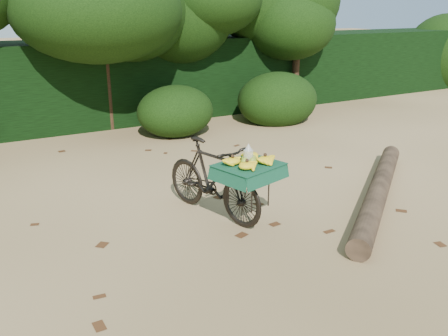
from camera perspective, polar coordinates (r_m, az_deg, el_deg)
ground at (r=5.51m, az=-2.05°, el=-8.21°), size 80.00×80.00×0.00m
vendor_bicycle at (r=5.84m, az=-1.25°, el=-1.23°), size 1.01×1.79×0.98m
fallen_log at (r=6.80m, az=18.11°, el=-2.52°), size 3.10×2.46×0.27m
hedge_backdrop at (r=11.02m, az=-17.47°, el=9.66°), size 26.00×1.80×1.80m
tree_row at (r=10.01m, az=-20.82°, el=14.82°), size 14.50×2.00×4.00m
bush_clumps at (r=9.32m, az=-11.51°, el=5.76°), size 8.80×1.70×0.90m
leaf_litter at (r=6.03m, az=-4.88°, el=-5.68°), size 7.00×7.30×0.01m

